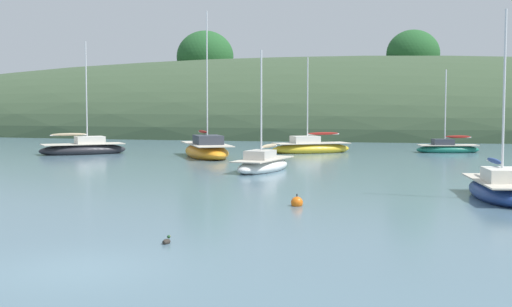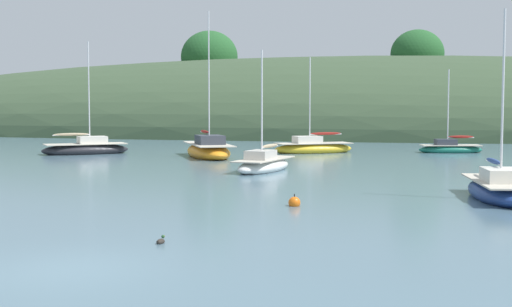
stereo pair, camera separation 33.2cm
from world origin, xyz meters
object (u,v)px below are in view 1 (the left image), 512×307
at_px(sailboat_yellow_far, 84,149).
at_px(sailboat_red_portside, 500,189).
at_px(sailboat_grey_yawl, 206,150).
at_px(sailboat_teal_outer, 311,148).
at_px(sailboat_cream_ketch, 447,148).
at_px(sailboat_black_sloop, 263,164).
at_px(mooring_buoy_channel, 297,203).
at_px(duck_lone_right, 167,242).

height_order(sailboat_yellow_far, sailboat_red_portside, sailboat_yellow_far).
height_order(sailboat_grey_yawl, sailboat_teal_outer, sailboat_grey_yawl).
bearing_deg(sailboat_grey_yawl, sailboat_cream_ketch, 25.56).
distance_m(sailboat_grey_yawl, sailboat_yellow_far, 9.58).
relative_size(sailboat_yellow_far, sailboat_teal_outer, 1.15).
distance_m(sailboat_yellow_far, sailboat_black_sloop, 18.18).
distance_m(sailboat_grey_yawl, sailboat_red_portside, 24.79).
xyz_separation_m(sailboat_black_sloop, sailboat_teal_outer, (0.82, 14.56, 0.03)).
relative_size(sailboat_cream_ketch, sailboat_black_sloop, 0.94).
height_order(sailboat_cream_ketch, mooring_buoy_channel, sailboat_cream_ketch).
bearing_deg(sailboat_cream_ketch, sailboat_grey_yawl, -154.44).
height_order(sailboat_cream_ketch, sailboat_red_portside, sailboat_red_portside).
height_order(sailboat_grey_yawl, sailboat_black_sloop, sailboat_grey_yawl).
bearing_deg(duck_lone_right, sailboat_grey_yawl, 103.46).
distance_m(sailboat_teal_outer, mooring_buoy_channel, 27.37).
relative_size(sailboat_cream_ketch, duck_lone_right, 14.96).
bearing_deg(sailboat_yellow_far, sailboat_red_portside, -35.99).
height_order(sailboat_cream_ketch, sailboat_yellow_far, sailboat_yellow_far).
bearing_deg(sailboat_red_portside, sailboat_teal_outer, 113.48).
distance_m(sailboat_cream_ketch, sailboat_black_sloop, 20.07).
height_order(sailboat_yellow_far, mooring_buoy_channel, sailboat_yellow_far).
distance_m(sailboat_black_sloop, mooring_buoy_channel, 13.18).
bearing_deg(duck_lone_right, sailboat_cream_ketch, 75.48).
height_order(sailboat_black_sloop, sailboat_red_portside, sailboat_red_portside).
distance_m(sailboat_grey_yawl, mooring_buoy_channel, 23.57).
bearing_deg(sailboat_yellow_far, sailboat_cream_ketch, 14.90).
bearing_deg(sailboat_cream_ketch, duck_lone_right, -104.52).
bearing_deg(sailboat_red_portside, duck_lone_right, -132.21).
height_order(sailboat_cream_ketch, sailboat_grey_yawl, sailboat_grey_yawl).
relative_size(sailboat_cream_ketch, mooring_buoy_channel, 11.81).
distance_m(sailboat_cream_ketch, sailboat_grey_yawl, 18.34).
xyz_separation_m(sailboat_yellow_far, duck_lone_right, (16.49, -30.05, -0.34)).
relative_size(sailboat_cream_ketch, sailboat_grey_yawl, 0.63).
relative_size(sailboat_grey_yawl, sailboat_yellow_far, 1.22).
distance_m(sailboat_cream_ketch, sailboat_teal_outer, 10.30).
xyz_separation_m(sailboat_cream_ketch, sailboat_black_sloop, (-10.86, -16.88, 0.03)).
xyz_separation_m(sailboat_cream_ketch, sailboat_grey_yawl, (-16.54, -7.91, 0.14)).
bearing_deg(duck_lone_right, sailboat_yellow_far, 118.76).
height_order(mooring_buoy_channel, duck_lone_right, mooring_buoy_channel).
distance_m(sailboat_yellow_far, sailboat_teal_outer, 16.69).
height_order(sailboat_teal_outer, duck_lone_right, sailboat_teal_outer).
xyz_separation_m(mooring_buoy_channel, duck_lone_right, (-2.42, -7.45, -0.07)).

